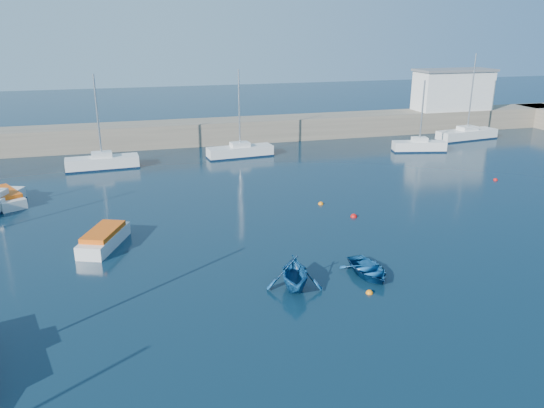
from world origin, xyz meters
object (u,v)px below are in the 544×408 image
object	(u,v)px
harbor_office	(453,91)
sailboat_8	(467,134)
sailboat_6	(240,151)
motorboat_2	(4,197)
sailboat_7	(419,146)
dinghy_left	(295,273)
motorboat_1	(104,238)
dinghy_center	(368,270)
sailboat_5	(102,162)

from	to	relation	value
harbor_office	sailboat_8	distance (m)	8.28
sailboat_6	sailboat_8	distance (m)	28.78
harbor_office	motorboat_2	xyz separation A→B (m)	(-51.87, -18.42, -4.61)
sailboat_8	sailboat_6	bearing A→B (deg)	84.63
sailboat_7	motorboat_2	distance (m)	41.52
motorboat_2	dinghy_left	bearing A→B (deg)	-75.55
sailboat_6	sailboat_7	world-z (taller)	sailboat_6
harbor_office	motorboat_1	xyz separation A→B (m)	(-44.15, -29.48, -4.56)
dinghy_left	motorboat_1	bearing A→B (deg)	153.21
motorboat_2	dinghy_left	world-z (taller)	dinghy_left
sailboat_6	sailboat_8	bearing A→B (deg)	-92.94
harbor_office	sailboat_6	size ratio (longest dim) A/B	1.10
harbor_office	sailboat_7	size ratio (longest dim) A/B	1.30
sailboat_8	motorboat_1	world-z (taller)	sailboat_8
sailboat_6	motorboat_1	xyz separation A→B (m)	(-13.46, -21.34, -0.08)
harbor_office	motorboat_2	distance (m)	55.24
motorboat_1	harbor_office	bearing A→B (deg)	56.25
dinghy_left	dinghy_center	bearing A→B (deg)	19.00
sailboat_6	motorboat_2	world-z (taller)	sailboat_6
sailboat_7	sailboat_8	size ratio (longest dim) A/B	0.76
sailboat_5	sailboat_8	bearing A→B (deg)	-89.75
harbor_office	sailboat_5	bearing A→B (deg)	-168.08
sailboat_7	dinghy_left	size ratio (longest dim) A/B	2.25
sailboat_6	dinghy_left	world-z (taller)	sailboat_6
sailboat_5	harbor_office	bearing A→B (deg)	-81.50
dinghy_center	dinghy_left	xyz separation A→B (m)	(-4.43, -0.35, 0.55)
sailboat_5	motorboat_2	size ratio (longest dim) A/B	1.68
sailboat_5	dinghy_center	distance (m)	31.94
sailboat_5	dinghy_left	size ratio (longest dim) A/B	2.64
dinghy_center	motorboat_2	bearing A→B (deg)	134.91
sailboat_8	dinghy_center	world-z (taller)	sailboat_8
motorboat_1	motorboat_2	world-z (taller)	motorboat_1
motorboat_2	sailboat_6	bearing A→B (deg)	-1.35
harbor_office	motorboat_1	bearing A→B (deg)	-146.26
sailboat_7	motorboat_1	xyz separation A→B (m)	(-33.13, -18.50, -0.09)
sailboat_8	motorboat_1	distance (m)	47.96
sailboat_6	sailboat_7	bearing A→B (deg)	-104.04
harbor_office	dinghy_left	bearing A→B (deg)	-132.03
sailboat_5	sailboat_8	world-z (taller)	sailboat_8
sailboat_5	sailboat_6	world-z (taller)	sailboat_6
motorboat_2	dinghy_left	size ratio (longest dim) A/B	1.57
harbor_office	sailboat_5	distance (m)	45.85
dinghy_center	sailboat_6	bearing A→B (deg)	87.76
sailboat_5	sailboat_7	world-z (taller)	sailboat_5
sailboat_5	sailboat_7	bearing A→B (deg)	-96.06
harbor_office	sailboat_7	distance (m)	16.19
sailboat_7	motorboat_1	bearing A→B (deg)	131.87
sailboat_5	motorboat_1	world-z (taller)	sailboat_5
motorboat_1	dinghy_left	xyz separation A→B (m)	(9.80, -8.62, 0.37)
motorboat_1	dinghy_left	world-z (taller)	dinghy_left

